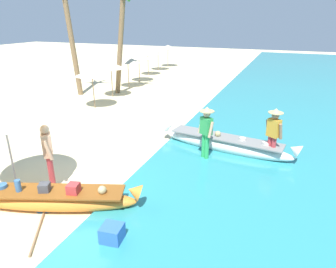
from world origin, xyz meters
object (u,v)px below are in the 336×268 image
person_vendor_hatted (206,130)px  palm_tree_leaning_seaward (123,5)px  person_vendor_assistant (273,132)px  patio_umbrella_large (2,114)px  person_tourist_customer (48,153)px  boat_orange_foreground (54,199)px  paddle (41,223)px  boat_white_midground (225,144)px  palm_tree_tall_inland (66,0)px  cooler_box (112,235)px

person_vendor_hatted → palm_tree_leaning_seaward: 10.24m
person_vendor_hatted → person_vendor_assistant: person_vendor_hatted is taller
person_vendor_hatted → patio_umbrella_large: size_ratio=0.78×
person_tourist_customer → person_vendor_assistant: bearing=35.4°
person_vendor_hatted → palm_tree_leaning_seaward: size_ratio=0.28×
boat_orange_foreground → paddle: boat_orange_foreground is taller
person_tourist_customer → boat_white_midground: bearing=46.2°
boat_orange_foreground → palm_tree_tall_inland: (-6.86, 9.54, 4.78)m
boat_white_midground → person_tourist_customer: size_ratio=2.71×
boat_white_midground → cooler_box: 5.29m
patio_umbrella_large → palm_tree_leaning_seaward: bearing=103.4°
boat_white_midground → person_tourist_customer: bearing=-133.8°
person_vendor_assistant → palm_tree_leaning_seaward: bearing=143.9°
person_tourist_customer → palm_tree_tall_inland: bearing=124.9°
boat_orange_foreground → paddle: size_ratio=2.85×
boat_orange_foreground → palm_tree_tall_inland: size_ratio=0.62×
boat_orange_foreground → person_vendor_hatted: person_vendor_hatted is taller
paddle → palm_tree_tall_inland: bearing=124.5°
person_tourist_customer → patio_umbrella_large: bearing=-154.9°
palm_tree_tall_inland → palm_tree_leaning_seaward: size_ratio=1.04×
person_vendor_hatted → cooler_box: (-0.68, -4.31, -0.80)m
person_vendor_assistant → palm_tree_tall_inland: bearing=155.8°
palm_tree_leaning_seaward → person_vendor_assistant: bearing=-36.1°
person_vendor_assistant → cooler_box: 5.64m
person_tourist_customer → cooler_box: (2.61, -1.26, -0.77)m
boat_orange_foreground → palm_tree_tall_inland: palm_tree_tall_inland is taller
person_vendor_assistant → patio_umbrella_large: bearing=-145.9°
person_vendor_hatted → cooler_box: bearing=-99.0°
person_tourist_customer → palm_tree_leaning_seaward: (-3.30, 9.88, 3.86)m
patio_umbrella_large → cooler_box: bearing=-14.1°
paddle → boat_orange_foreground: bearing=99.2°
boat_orange_foreground → paddle: 0.63m
boat_orange_foreground → boat_white_midground: size_ratio=0.86×
person_vendor_hatted → paddle: person_vendor_hatted is taller
person_tourist_customer → paddle: bearing=-58.0°
boat_white_midground → cooler_box: boat_white_midground is taller
cooler_box → palm_tree_leaning_seaward: bearing=110.9°
person_vendor_assistant → cooler_box: (-2.58, -4.95, -0.79)m
person_tourist_customer → person_vendor_hatted: bearing=42.8°
person_vendor_assistant → cooler_box: size_ratio=4.09×
person_vendor_hatted → patio_umbrella_large: patio_umbrella_large is taller
boat_orange_foreground → palm_tree_leaning_seaward: (-4.04, 10.64, 4.56)m
boat_white_midground → cooler_box: (-1.13, -5.17, -0.08)m
boat_white_midground → palm_tree_tall_inland: palm_tree_tall_inland is taller
cooler_box → person_vendor_assistant: bearing=55.4°
boat_orange_foreground → person_vendor_assistant: size_ratio=2.33×
boat_orange_foreground → person_vendor_assistant: person_vendor_assistant is taller
boat_white_midground → person_vendor_hatted: size_ratio=2.70×
patio_umbrella_large → person_tourist_customer: bearing=25.1°
patio_umbrella_large → paddle: 2.78m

